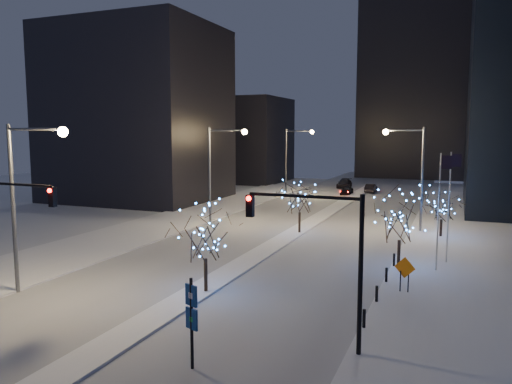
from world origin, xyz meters
The scene contains 25 objects.
ground centered at (0.00, 0.00, 0.00)m, with size 160.00×160.00×0.00m, color silver.
road centered at (0.00, 35.00, 0.01)m, with size 20.00×130.00×0.02m, color #B7BCC7.
median centered at (0.00, 30.00, 0.07)m, with size 2.00×80.00×0.15m, color white.
east_sidewalk centered at (15.00, 20.00, 0.07)m, with size 10.00×90.00×0.15m, color white.
west_sidewalk centered at (-14.00, 20.00, 0.07)m, with size 8.00×90.00×0.15m, color white.
filler_west_near centered at (-28.00, 40.00, 12.00)m, with size 22.00×18.00×24.00m, color black.
filler_west_far centered at (-26.00, 70.00, 8.00)m, with size 18.00×16.00×16.00m, color black.
horizon_block centered at (6.00, 92.00, 21.00)m, with size 24.00×14.00×42.00m, color black.
street_lamp_w_near centered at (-8.94, 2.00, 6.50)m, with size 4.40×0.56×10.00m.
street_lamp_w_mid centered at (-8.94, 27.00, 6.50)m, with size 4.40×0.56×10.00m.
street_lamp_w_far centered at (-8.94, 52.00, 6.50)m, with size 4.40×0.56×10.00m.
street_lamp_east centered at (10.08, 30.00, 6.45)m, with size 3.90×0.56×10.00m.
traffic_signal_west centered at (-8.44, 0.00, 4.76)m, with size 5.26×0.43×7.00m.
traffic_signal_east centered at (8.94, 1.00, 4.76)m, with size 5.26×0.43×7.00m.
flagpoles centered at (13.37, 17.25, 4.80)m, with size 1.35×2.60×8.00m.
bollards centered at (10.20, 10.00, 0.60)m, with size 0.16×12.16×0.90m.
car_near centered at (-1.50, 55.95, 0.64)m, with size 1.51×3.76×1.28m, color black.
car_mid centered at (1.50, 59.97, 0.69)m, with size 1.46×4.17×1.38m, color black.
car_far centered at (-3.85, 65.24, 0.75)m, with size 2.10×5.17×1.50m, color black.
holiday_tree_median_near centered at (0.50, 6.10, 3.60)m, with size 4.25×4.25×5.23m.
holiday_tree_median_far centered at (0.50, 24.94, 3.53)m, with size 5.00×5.00×5.15m.
holiday_tree_plaza_near centered at (10.50, 16.08, 3.64)m, with size 5.51×5.51×5.44m.
holiday_tree_plaza_far centered at (12.91, 28.07, 3.01)m, with size 4.46×4.46×4.46m.
wayfinding_sign centered at (4.46, -2.59, 2.32)m, with size 0.65×0.34×3.79m.
construction_sign centered at (11.44, 10.35, 1.42)m, with size 1.24×0.38×2.11m.
Camera 1 is at (14.06, -19.41, 9.54)m, focal length 35.00 mm.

